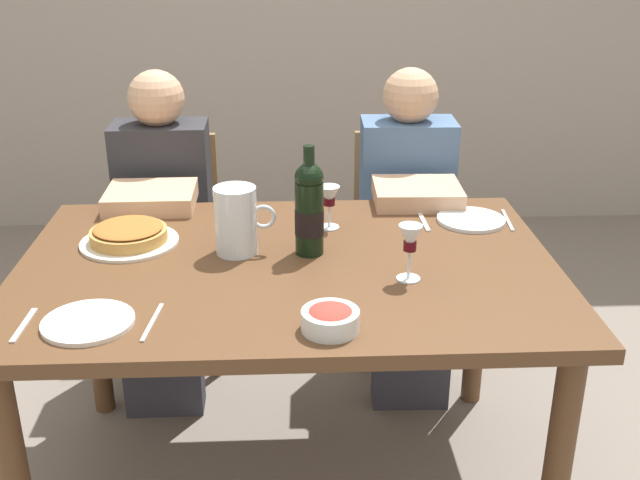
% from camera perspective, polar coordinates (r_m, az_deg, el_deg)
% --- Properties ---
extents(ground_plane, '(8.00, 8.00, 0.00)m').
position_cam_1_polar(ground_plane, '(2.54, -2.06, -17.50)').
color(ground_plane, slate).
extents(dining_table, '(1.50, 1.00, 0.76)m').
position_cam_1_polar(dining_table, '(2.16, -2.31, -3.93)').
color(dining_table, brown).
rests_on(dining_table, ground).
extents(wine_bottle, '(0.08, 0.08, 0.32)m').
position_cam_1_polar(wine_bottle, '(2.13, -0.69, 2.36)').
color(wine_bottle, black).
rests_on(wine_bottle, dining_table).
extents(water_pitcher, '(0.17, 0.12, 0.20)m').
position_cam_1_polar(water_pitcher, '(2.17, -6.16, 1.18)').
color(water_pitcher, silver).
rests_on(water_pitcher, dining_table).
extents(baked_tart, '(0.29, 0.29, 0.06)m').
position_cam_1_polar(baked_tart, '(2.30, -14.00, 0.37)').
color(baked_tart, silver).
rests_on(baked_tart, dining_table).
extents(salad_bowl, '(0.14, 0.14, 0.06)m').
position_cam_1_polar(salad_bowl, '(1.77, 0.92, -5.87)').
color(salad_bowl, silver).
rests_on(salad_bowl, dining_table).
extents(wine_glass_left_diner, '(0.07, 0.07, 0.14)m').
position_cam_1_polar(wine_glass_left_diner, '(2.33, 0.80, 3.12)').
color(wine_glass_left_diner, silver).
rests_on(wine_glass_left_diner, dining_table).
extents(wine_glass_right_diner, '(0.06, 0.06, 0.15)m').
position_cam_1_polar(wine_glass_right_diner, '(2.00, 6.87, -0.10)').
color(wine_glass_right_diner, silver).
rests_on(wine_glass_right_diner, dining_table).
extents(dinner_plate_left_setting, '(0.22, 0.22, 0.01)m').
position_cam_1_polar(dinner_plate_left_setting, '(1.89, -16.82, -5.90)').
color(dinner_plate_left_setting, white).
rests_on(dinner_plate_left_setting, dining_table).
extents(dinner_plate_right_setting, '(0.21, 0.21, 0.01)m').
position_cam_1_polar(dinner_plate_right_setting, '(2.45, 11.31, 1.50)').
color(dinner_plate_right_setting, silver).
rests_on(dinner_plate_right_setting, dining_table).
extents(fork_left_setting, '(0.02, 0.16, 0.00)m').
position_cam_1_polar(fork_left_setting, '(1.93, -21.15, -5.94)').
color(fork_left_setting, silver).
rests_on(fork_left_setting, dining_table).
extents(knife_left_setting, '(0.03, 0.18, 0.00)m').
position_cam_1_polar(knife_left_setting, '(1.86, -12.30, -6.01)').
color(knife_left_setting, silver).
rests_on(knife_left_setting, dining_table).
extents(knife_right_setting, '(0.03, 0.18, 0.00)m').
position_cam_1_polar(knife_right_setting, '(2.49, 13.93, 1.46)').
color(knife_right_setting, silver).
rests_on(knife_right_setting, dining_table).
extents(spoon_right_setting, '(0.02, 0.16, 0.00)m').
position_cam_1_polar(spoon_right_setting, '(2.42, 7.86, 1.38)').
color(spoon_right_setting, silver).
rests_on(spoon_right_setting, dining_table).
extents(chair_left, '(0.40, 0.40, 0.87)m').
position_cam_1_polar(chair_left, '(3.06, -10.89, 0.49)').
color(chair_left, olive).
rests_on(chair_left, ground).
extents(diner_left, '(0.34, 0.50, 1.16)m').
position_cam_1_polar(diner_left, '(2.80, -11.65, 0.91)').
color(diner_left, '#2D2D33').
rests_on(diner_left, ground).
extents(chair_right, '(0.41, 0.41, 0.87)m').
position_cam_1_polar(chair_right, '(3.06, 6.06, 0.80)').
color(chair_right, olive).
rests_on(chair_right, ground).
extents(diner_right, '(0.35, 0.51, 1.16)m').
position_cam_1_polar(diner_right, '(2.80, 6.73, 1.24)').
color(diner_right, '#4C6B93').
rests_on(diner_right, ground).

